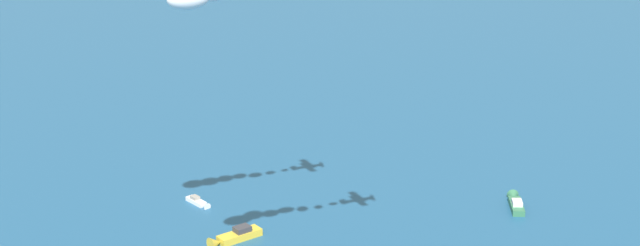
# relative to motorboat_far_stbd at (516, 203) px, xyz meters

# --- Properties ---
(motorboat_far_stbd) EXTENTS (8.85, 2.62, 2.55)m
(motorboat_far_stbd) POSITION_rel_motorboat_far_stbd_xyz_m (0.00, 0.00, 0.00)
(motorboat_far_stbd) COLOR #33704C
(motorboat_far_stbd) RESTS_ON ground_plane
(motorboat_inshore) EXTENTS (5.55, 5.12, 1.74)m
(motorboat_inshore) POSITION_rel_motorboat_far_stbd_xyz_m (-1.45, -59.89, -0.22)
(motorboat_inshore) COLOR white
(motorboat_inshore) RESTS_ON ground_plane
(motorboat_offshore) EXTENTS (8.11, 9.69, 2.94)m
(motorboat_offshore) POSITION_rel_motorboat_far_stbd_xyz_m (14.19, -52.48, 0.11)
(motorboat_offshore) COLOR gold
(motorboat_offshore) RESTS_ON ground_plane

